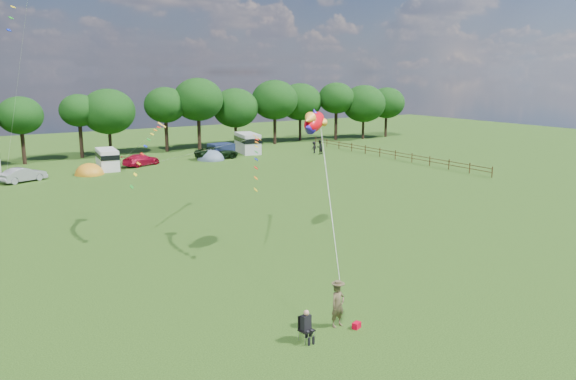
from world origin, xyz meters
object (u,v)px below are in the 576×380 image
car_d (217,153)px  kite_flyer (338,305)px  car_b (23,175)px  camp_chair (306,322)px  walker_b (314,147)px  car_c (141,160)px  walker_a (320,147)px  campervan_c (107,159)px  tent_orange (90,174)px  fish_kite (313,122)px  tent_greyblue (211,160)px  campervan_d (248,142)px

car_d → kite_flyer: kite_flyer is taller
car_b → kite_flyer: kite_flyer is taller
camp_chair → walker_b: (32.01, 45.70, -0.02)m
car_b → walker_b: walker_b is taller
car_c → kite_flyer: (-6.33, -47.55, 0.29)m
car_d → camp_chair: 51.66m
kite_flyer → camp_chair: kite_flyer is taller
kite_flyer → walker_a: 53.29m
campervan_c → walker_a: (27.88, -3.02, -0.29)m
car_c → tent_orange: 7.37m
car_d → tent_orange: car_d is taller
car_d → kite_flyer: size_ratio=2.92×
tent_orange → fish_kite: (6.43, -33.94, 7.94)m
car_b → campervan_c: campervan_c is taller
campervan_c → car_c: bearing=-76.6°
tent_greyblue → walker_b: size_ratio=2.35×
car_c → car_d: size_ratio=0.81×
car_c → campervan_c: 4.20m
tent_greyblue → kite_flyer: bearing=-107.9°
car_c → walker_b: walker_b is taller
tent_orange → walker_a: walker_a is taller
campervan_d → fish_kite: size_ratio=1.92×
campervan_d → walker_a: campervan_d is taller
car_b → walker_b: size_ratio=2.59×
car_b → fish_kite: size_ratio=1.37×
fish_kite → car_c: bearing=51.3°
campervan_c → tent_orange: bearing=137.8°
campervan_d → tent_greyblue: campervan_d is taller
tent_greyblue → camp_chair: (-17.27, -47.64, 0.81)m
campervan_d → camp_chair: size_ratio=4.26×
car_c → walker_b: size_ratio=2.88×
tent_greyblue → car_d: bearing=28.1°
camp_chair → walker_b: 55.79m
tent_orange → walker_b: 30.48m
tent_greyblue → tent_orange: bearing=-170.7°
car_c → campervan_c: size_ratio=0.94×
campervan_c → walker_b: size_ratio=3.06×
car_c → tent_greyblue: bearing=-116.4°
fish_kite → car_d: bearing=36.1°
tent_greyblue → walker_b: (14.74, -1.95, 0.79)m
kite_flyer → campervan_c: bearing=81.3°
car_c → tent_greyblue: size_ratio=1.23×
walker_b → fish_kite: bearing=31.1°
tent_orange → kite_flyer: size_ratio=1.75×
walker_b → campervan_c: bearing=-27.6°
car_d → walker_a: walker_a is taller
campervan_d → kite_flyer: campervan_d is taller
fish_kite → camp_chair: bearing=-163.8°
campervan_c → fish_kite: (3.81, -36.27, 6.70)m
car_c → car_d: (10.13, 0.31, 0.09)m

